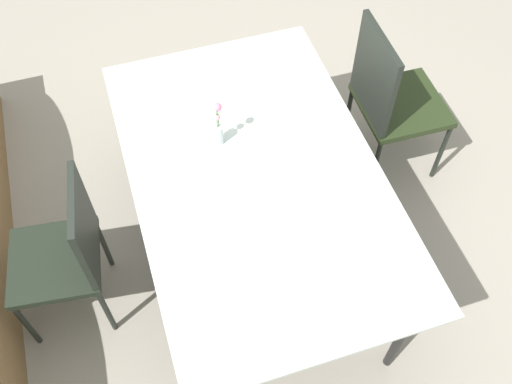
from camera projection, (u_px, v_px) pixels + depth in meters
ground_plane at (255, 247)px, 3.37m from camera, size 12.00×12.00×0.00m
dining_table at (256, 179)px, 2.76m from camera, size 1.87×1.15×0.76m
chair_near_right at (390, 97)px, 3.27m from camera, size 0.48×0.48×1.03m
chair_far_side at (67, 251)px, 2.76m from camera, size 0.48×0.48×0.93m
flower_vase at (218, 127)px, 2.74m from camera, size 0.05×0.05×0.26m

